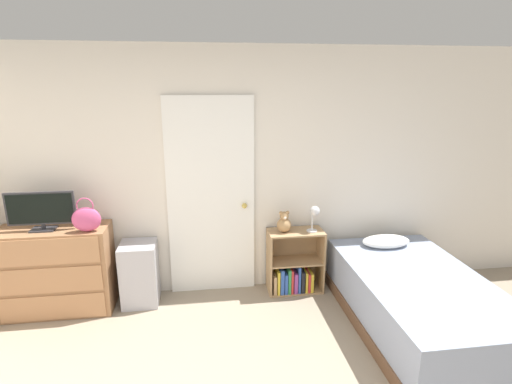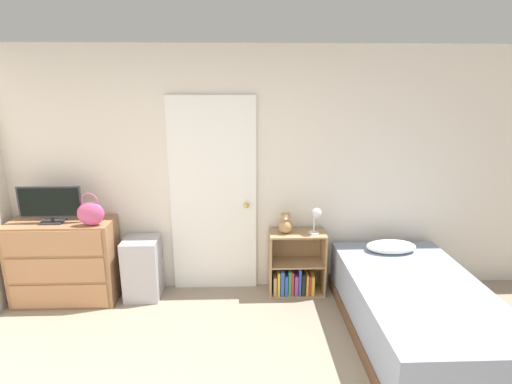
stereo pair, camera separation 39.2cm
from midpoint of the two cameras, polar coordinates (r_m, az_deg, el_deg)
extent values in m
cube|color=silver|center=(4.15, -9.27, 2.50)|extent=(10.00, 0.06, 2.55)
cube|color=white|center=(4.16, -9.11, -0.89)|extent=(0.89, 0.04, 2.07)
sphere|color=gold|center=(4.14, -4.37, -2.02)|extent=(0.06, 0.06, 0.06)
cube|color=#996B47|center=(4.48, -28.87, -9.79)|extent=(1.02, 0.42, 0.85)
cube|color=#AB774F|center=(4.42, -29.38, -14.27)|extent=(0.94, 0.01, 0.25)
cube|color=#AB774F|center=(4.29, -29.87, -10.98)|extent=(0.94, 0.01, 0.25)
cube|color=#AB774F|center=(4.19, -30.38, -7.50)|extent=(0.94, 0.01, 0.25)
cube|color=#2D2D33|center=(4.33, -30.41, -4.64)|extent=(0.21, 0.16, 0.01)
cylinder|color=#2D2D33|center=(4.32, -30.46, -4.29)|extent=(0.04, 0.04, 0.04)
cube|color=#2D2D33|center=(4.27, -30.78, -2.05)|extent=(0.61, 0.03, 0.31)
cube|color=black|center=(4.26, -30.85, -2.11)|extent=(0.57, 0.01, 0.28)
ellipsoid|color=#C64C7F|center=(4.06, -25.67, -3.61)|extent=(0.26, 0.12, 0.23)
torus|color=#C64C7F|center=(4.02, -25.89, -1.83)|extent=(0.15, 0.01, 0.15)
cube|color=#ADADB7|center=(4.33, -18.84, -11.01)|extent=(0.35, 0.36, 0.64)
cube|color=tan|center=(4.29, -0.77, -10.08)|extent=(0.02, 0.30, 0.68)
cube|color=tan|center=(4.39, 6.68, -9.57)|extent=(0.02, 0.30, 0.68)
cube|color=tan|center=(4.49, 2.94, -13.67)|extent=(0.55, 0.30, 0.02)
cube|color=tan|center=(4.33, 3.00, -9.84)|extent=(0.55, 0.30, 0.02)
cube|color=tan|center=(4.20, 3.06, -5.75)|extent=(0.55, 0.30, 0.02)
cube|color=tan|center=(4.46, 2.65, -9.06)|extent=(0.58, 0.01, 0.68)
cube|color=tan|center=(4.37, -0.07, -12.85)|extent=(0.03, 0.20, 0.20)
cube|color=gold|center=(4.38, 0.39, -12.37)|extent=(0.03, 0.25, 0.26)
cube|color=#3359B2|center=(4.35, 0.99, -12.50)|extent=(0.04, 0.17, 0.27)
cube|color=#3359B2|center=(4.36, 1.55, -12.76)|extent=(0.03, 0.17, 0.22)
cube|color=#338C4C|center=(4.37, 1.97, -12.32)|extent=(0.03, 0.21, 0.27)
cube|color=red|center=(4.36, 2.40, -12.44)|extent=(0.02, 0.17, 0.26)
cube|color=#8C3F8C|center=(4.41, 2.85, -12.47)|extent=(0.04, 0.23, 0.22)
cube|color=#3359B2|center=(4.39, 3.37, -12.06)|extent=(0.02, 0.21, 0.30)
cube|color=black|center=(4.41, 3.88, -12.37)|extent=(0.04, 0.21, 0.24)
cube|color=gold|center=(4.44, 4.33, -12.26)|extent=(0.02, 0.25, 0.23)
cube|color=red|center=(4.43, 4.75, -12.42)|extent=(0.03, 0.22, 0.21)
cube|color=gold|center=(4.44, 5.12, -12.35)|extent=(0.03, 0.23, 0.21)
sphere|color=tan|center=(4.15, 1.33, -4.77)|extent=(0.15, 0.15, 0.15)
sphere|color=tan|center=(4.12, 1.34, -3.49)|extent=(0.09, 0.09, 0.09)
sphere|color=silver|center=(4.09, 1.43, -3.75)|extent=(0.03, 0.03, 0.03)
sphere|color=tan|center=(4.10, 0.86, -3.05)|extent=(0.04, 0.04, 0.04)
sphere|color=tan|center=(4.12, 1.82, -3.01)|extent=(0.04, 0.04, 0.04)
cylinder|color=silver|center=(4.21, 5.34, -5.58)|extent=(0.11, 0.11, 0.01)
cylinder|color=silver|center=(4.17, 5.38, -4.31)|extent=(0.01, 0.01, 0.19)
sphere|color=silver|center=(4.12, 5.74, -2.75)|extent=(0.10, 0.10, 0.10)
cube|color=brown|center=(4.06, 19.26, -17.16)|extent=(1.13, 1.98, 0.12)
cube|color=#8C99B2|center=(3.93, 19.59, -13.98)|extent=(1.09, 1.92, 0.39)
ellipsoid|color=white|center=(4.40, 15.66, -6.84)|extent=(0.51, 0.28, 0.12)
camera|label=1|loc=(0.20, -92.86, -0.78)|focal=28.00mm
camera|label=2|loc=(0.20, 87.14, 0.78)|focal=28.00mm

